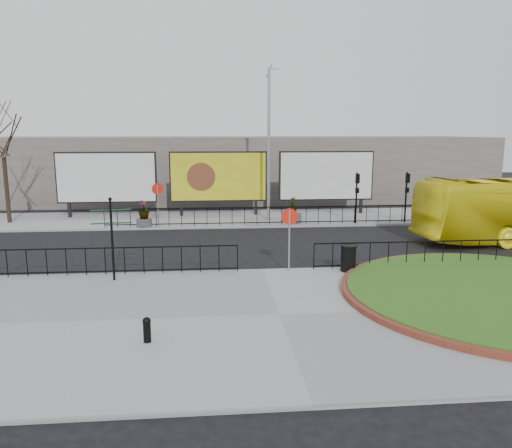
{
  "coord_description": "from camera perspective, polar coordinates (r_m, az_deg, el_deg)",
  "views": [
    {
      "loc": [
        -1.95,
        -18.97,
        5.5
      ],
      "look_at": [
        -0.11,
        1.56,
        1.64
      ],
      "focal_mm": 35.0,
      "sensor_mm": 36.0,
      "label": 1
    }
  ],
  "objects": [
    {
      "name": "fingerpost_sign",
      "position": [
        18.67,
        -16.17,
        -0.74
      ],
      "size": [
        1.43,
        0.36,
        3.06
      ],
      "rotation": [
        0.0,
        0.0,
        0.04
      ],
      "color": "black",
      "rests_on": "pavement_near"
    },
    {
      "name": "billboard_mid",
      "position": [
        32.07,
        -4.31,
        5.39
      ],
      "size": [
        6.2,
        0.31,
        4.1
      ],
      "color": "black",
      "rests_on": "pavement_far"
    },
    {
      "name": "ground",
      "position": [
        19.84,
        0.73,
        -5.49
      ],
      "size": [
        90.0,
        90.0,
        0.0
      ],
      "primitive_type": "plane",
      "color": "black",
      "rests_on": "ground"
    },
    {
      "name": "speed_sign_far",
      "position": [
        28.76,
        -11.18,
        3.25
      ],
      "size": [
        0.64,
        0.07,
        2.47
      ],
      "color": "gray",
      "rests_on": "pavement_far"
    },
    {
      "name": "pavement_far",
      "position": [
        31.5,
        -1.49,
        0.66
      ],
      "size": [
        44.0,
        6.0,
        0.12
      ],
      "primitive_type": "cube",
      "color": "gray",
      "rests_on": "ground"
    },
    {
      "name": "planter_c",
      "position": [
        29.78,
        4.21,
        1.24
      ],
      "size": [
        1.05,
        1.05,
        1.56
      ],
      "color": "#4C4C4F",
      "rests_on": "pavement_far"
    },
    {
      "name": "signal_pole_a",
      "position": [
        29.74,
        11.46,
        3.83
      ],
      "size": [
        0.22,
        0.26,
        3.0
      ],
      "color": "black",
      "rests_on": "pavement_far"
    },
    {
      "name": "signal_pole_b",
      "position": [
        30.72,
        16.84,
        3.8
      ],
      "size": [
        0.22,
        0.26,
        3.0
      ],
      "color": "black",
      "rests_on": "pavement_far"
    },
    {
      "name": "building_backdrop",
      "position": [
        41.12,
        -2.4,
        6.42
      ],
      "size": [
        40.0,
        10.0,
        5.0
      ],
      "primitive_type": "cube",
      "color": "slate",
      "rests_on": "ground"
    },
    {
      "name": "tree_left",
      "position": [
        32.82,
        -26.82,
        6.2
      ],
      "size": [
        2.0,
        2.0,
        7.0
      ],
      "primitive_type": null,
      "color": "#2D2119",
      "rests_on": "pavement_far"
    },
    {
      "name": "railing_far",
      "position": [
        28.83,
        0.83,
        0.96
      ],
      "size": [
        18.0,
        0.1,
        1.1
      ],
      "primitive_type": null,
      "color": "black",
      "rests_on": "pavement_far"
    },
    {
      "name": "railing_near_left",
      "position": [
        19.7,
        -16.85,
        -4.05
      ],
      "size": [
        10.0,
        0.1,
        1.1
      ],
      "primitive_type": null,
      "color": "black",
      "rests_on": "pavement_near"
    },
    {
      "name": "litter_bin",
      "position": [
        19.71,
        10.51,
        -3.85
      ],
      "size": [
        0.62,
        0.62,
        1.03
      ],
      "color": "black",
      "rests_on": "pavement_near"
    },
    {
      "name": "brick_edge",
      "position": [
        18.47,
        26.15,
        -7.16
      ],
      "size": [
        10.4,
        10.4,
        0.18
      ],
      "primitive_type": "cylinder",
      "color": "brown",
      "rests_on": "pavement_near"
    },
    {
      "name": "bollard",
      "position": [
        13.42,
        -12.36,
        -11.58
      ],
      "size": [
        0.22,
        0.22,
        0.67
      ],
      "color": "black",
      "rests_on": "pavement_near"
    },
    {
      "name": "billboard_right",
      "position": [
        32.92,
        8.02,
        5.45
      ],
      "size": [
        6.2,
        0.31,
        4.1
      ],
      "color": "black",
      "rests_on": "pavement_far"
    },
    {
      "name": "lamp_post",
      "position": [
        30.17,
        1.48,
        9.33
      ],
      "size": [
        0.74,
        0.18,
        9.23
      ],
      "color": "gray",
      "rests_on": "pavement_far"
    },
    {
      "name": "speed_sign_near",
      "position": [
        19.14,
        3.84,
        -0.21
      ],
      "size": [
        0.64,
        0.07,
        2.47
      ],
      "color": "gray",
      "rests_on": "pavement_near"
    },
    {
      "name": "billboard_left",
      "position": [
        32.73,
        -16.71,
        5.08
      ],
      "size": [
        6.2,
        0.31,
        4.1
      ],
      "color": "black",
      "rests_on": "pavement_far"
    },
    {
      "name": "pavement_near",
      "position": [
        15.12,
        2.69,
        -10.5
      ],
      "size": [
        30.0,
        10.0,
        0.12
      ],
      "primitive_type": "cube",
      "color": "gray",
      "rests_on": "ground"
    },
    {
      "name": "grass_lawn",
      "position": [
        18.47,
        26.15,
        -7.1
      ],
      "size": [
        10.0,
        10.0,
        0.22
      ],
      "primitive_type": "cylinder",
      "color": "#274F15",
      "rests_on": "pavement_near"
    },
    {
      "name": "planter_a",
      "position": [
        29.02,
        -12.68,
        0.91
      ],
      "size": [
        0.88,
        0.88,
        1.52
      ],
      "color": "#4C4C4F",
      "rests_on": "pavement_far"
    },
    {
      "name": "railing_near_right",
      "position": [
        21.05,
        18.74,
        -3.23
      ],
      "size": [
        9.0,
        0.1,
        1.1
      ],
      "primitive_type": null,
      "color": "black",
      "rests_on": "pavement_near"
    }
  ]
}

